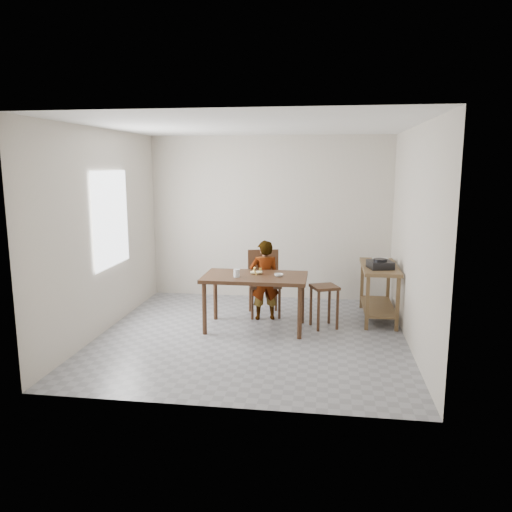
# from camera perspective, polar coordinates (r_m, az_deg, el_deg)

# --- Properties ---
(floor) EXTENTS (4.00, 4.00, 0.04)m
(floor) POSITION_cam_1_polar(r_m,az_deg,el_deg) (6.69, -0.49, -9.24)
(floor) COLOR gray
(floor) RESTS_ON ground
(ceiling) EXTENTS (4.00, 4.00, 0.04)m
(ceiling) POSITION_cam_1_polar(r_m,az_deg,el_deg) (6.32, -0.53, 14.85)
(ceiling) COLOR white
(ceiling) RESTS_ON wall_back
(wall_back) EXTENTS (4.00, 0.04, 2.70)m
(wall_back) POSITION_cam_1_polar(r_m,az_deg,el_deg) (8.35, 1.57, 4.35)
(wall_back) COLOR beige
(wall_back) RESTS_ON ground
(wall_front) EXTENTS (4.00, 0.04, 2.70)m
(wall_front) POSITION_cam_1_polar(r_m,az_deg,el_deg) (4.41, -4.43, -1.16)
(wall_front) COLOR beige
(wall_front) RESTS_ON ground
(wall_left) EXTENTS (0.04, 4.00, 2.70)m
(wall_left) POSITION_cam_1_polar(r_m,az_deg,el_deg) (6.96, -17.21, 2.67)
(wall_left) COLOR beige
(wall_left) RESTS_ON ground
(wall_right) EXTENTS (0.04, 4.00, 2.70)m
(wall_right) POSITION_cam_1_polar(r_m,az_deg,el_deg) (6.39, 17.73, 1.99)
(wall_right) COLOR beige
(wall_right) RESTS_ON ground
(window_pane) EXTENTS (0.02, 1.10, 1.30)m
(window_pane) POSITION_cam_1_polar(r_m,az_deg,el_deg) (7.10, -16.22, 4.09)
(window_pane) COLOR white
(window_pane) RESTS_ON wall_left
(dining_table) EXTENTS (1.40, 0.80, 0.75)m
(dining_table) POSITION_cam_1_polar(r_m,az_deg,el_deg) (6.86, -0.12, -5.29)
(dining_table) COLOR #402717
(dining_table) RESTS_ON floor
(prep_counter) EXTENTS (0.50, 1.20, 0.80)m
(prep_counter) POSITION_cam_1_polar(r_m,az_deg,el_deg) (7.50, 13.82, -4.02)
(prep_counter) COLOR brown
(prep_counter) RESTS_ON floor
(child) EXTENTS (0.49, 0.39, 1.17)m
(child) POSITION_cam_1_polar(r_m,az_deg,el_deg) (7.23, 0.97, -2.77)
(child) COLOR silver
(child) RESTS_ON floor
(dining_chair) EXTENTS (0.56, 0.56, 0.96)m
(dining_chair) POSITION_cam_1_polar(r_m,az_deg,el_deg) (7.43, 0.98, -3.20)
(dining_chair) COLOR #402717
(dining_chair) RESTS_ON floor
(stool) EXTENTS (0.44, 0.44, 0.60)m
(stool) POSITION_cam_1_polar(r_m,az_deg,el_deg) (6.99, 7.78, -5.74)
(stool) COLOR #402717
(stool) RESTS_ON floor
(glass_tumbler) EXTENTS (0.11, 0.11, 0.11)m
(glass_tumbler) POSITION_cam_1_polar(r_m,az_deg,el_deg) (6.67, -2.22, -1.97)
(glass_tumbler) COLOR silver
(glass_tumbler) RESTS_ON dining_table
(small_bowl) EXTENTS (0.15, 0.15, 0.04)m
(small_bowl) POSITION_cam_1_polar(r_m,az_deg,el_deg) (6.70, 2.61, -2.20)
(small_bowl) COLOR white
(small_bowl) RESTS_ON dining_table
(banana) EXTENTS (0.19, 0.14, 0.06)m
(banana) POSITION_cam_1_polar(r_m,az_deg,el_deg) (6.83, 0.04, -1.84)
(banana) COLOR #DDD250
(banana) RESTS_ON dining_table
(serving_bowl) EXTENTS (0.28, 0.28, 0.06)m
(serving_bowl) POSITION_cam_1_polar(r_m,az_deg,el_deg) (7.61, 14.03, -0.51)
(serving_bowl) COLOR white
(serving_bowl) RESTS_ON prep_counter
(gas_burner) EXTENTS (0.38, 0.38, 0.11)m
(gas_burner) POSITION_cam_1_polar(r_m,az_deg,el_deg) (7.18, 14.00, -0.96)
(gas_burner) COLOR black
(gas_burner) RESTS_ON prep_counter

